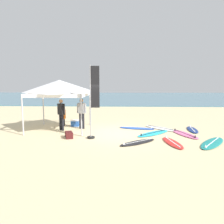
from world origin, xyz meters
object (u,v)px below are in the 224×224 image
object	(u,v)px
person_black	(61,113)
banner_flag	(93,105)
canopy_tent	(59,87)
gear_bag_near_tent	(69,135)
surfboard_pink	(184,134)
cooler_box	(75,123)
surfboard_red	(172,143)
surfboard_blue	(137,128)
surfboard_teal	(212,143)
person_orange	(63,115)
person_grey	(82,111)
surfboard_cyan	(153,133)
surfboard_black	(138,142)
surfboard_navy	(192,130)
surfboard_white	(161,128)

from	to	relation	value
person_black	banner_flag	world-z (taller)	banner_flag
canopy_tent	gear_bag_near_tent	size ratio (longest dim) A/B	5.06
surfboard_pink	cooler_box	bearing A→B (deg)	161.96
surfboard_red	gear_bag_near_tent	bearing A→B (deg)	170.35
surfboard_red	surfboard_blue	bearing A→B (deg)	113.14
canopy_tent	gear_bag_near_tent	xyz separation A→B (m)	(0.93, -1.87, -2.25)
surfboard_teal	person_orange	world-z (taller)	person_orange
person_grey	cooler_box	distance (m)	1.17
surfboard_cyan	surfboard_red	bearing A→B (deg)	-72.37
surfboard_cyan	surfboard_red	world-z (taller)	same
canopy_tent	surfboard_black	xyz separation A→B (m)	(4.12, -2.68, -2.35)
surfboard_navy	person_orange	bearing A→B (deg)	172.72
surfboard_pink	surfboard_red	distance (m)	1.97
surfboard_white	surfboard_pink	bearing A→B (deg)	-56.43
surfboard_red	surfboard_cyan	bearing A→B (deg)	107.63
surfboard_red	surfboard_black	bearing A→B (deg)	-179.56
person_grey	banner_flag	world-z (taller)	banner_flag
cooler_box	person_orange	bearing A→B (deg)	173.31
person_grey	canopy_tent	bearing A→B (deg)	-165.68
person_grey	person_orange	distance (m)	1.51
person_black	banner_flag	size ratio (longest dim) A/B	0.50
surfboard_teal	person_black	distance (m)	7.62
surfboard_navy	surfboard_pink	world-z (taller)	same
surfboard_teal	person_black	world-z (taller)	person_black
person_black	person_grey	bearing A→B (deg)	27.34
surfboard_black	person_grey	xyz separation A→B (m)	(-2.97, 2.97, 0.95)
surfboard_pink	surfboard_white	distance (m)	1.65
surfboard_teal	person_orange	distance (m)	8.30
surfboard_white	person_black	distance (m)	5.65
canopy_tent	surfboard_black	distance (m)	5.45
canopy_tent	person_grey	bearing A→B (deg)	14.32
person_orange	gear_bag_near_tent	size ratio (longest dim) A/B	2.00
surfboard_blue	surfboard_white	world-z (taller)	same
surfboard_blue	surfboard_pink	xyz separation A→B (m)	(2.29, -1.37, -0.00)
surfboard_blue	person_orange	distance (m)	4.49
surfboard_red	cooler_box	world-z (taller)	cooler_box
surfboard_navy	surfboard_cyan	world-z (taller)	same
person_orange	surfboard_cyan	bearing A→B (deg)	-20.82
gear_bag_near_tent	cooler_box	xyz separation A→B (m)	(-0.30, 2.85, 0.06)
surfboard_red	surfboard_pink	bearing A→B (deg)	60.29
person_grey	person_orange	size ratio (longest dim) A/B	1.43
canopy_tent	person_orange	world-z (taller)	canopy_tent
banner_flag	person_orange	bearing A→B (deg)	126.39
surfboard_navy	banner_flag	world-z (taller)	banner_flag
surfboard_red	surfboard_white	bearing A→B (deg)	88.86
surfboard_cyan	banner_flag	distance (m)	3.48
person_grey	person_orange	bearing A→B (deg)	148.46
gear_bag_near_tent	surfboard_pink	bearing A→B (deg)	9.16
surfboard_white	surfboard_red	world-z (taller)	same
surfboard_white	banner_flag	size ratio (longest dim) A/B	0.62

